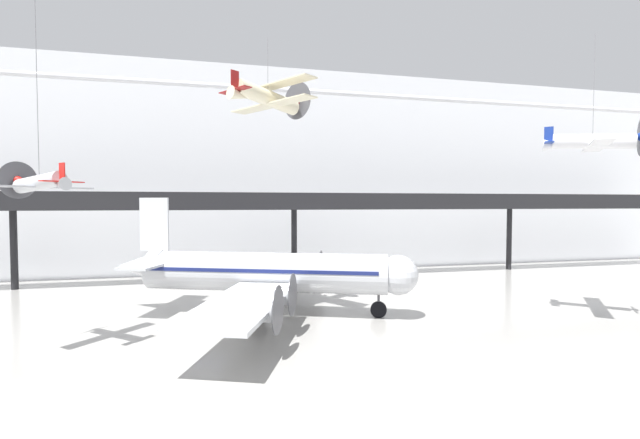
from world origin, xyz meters
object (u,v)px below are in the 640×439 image
suspended_plane_cream_biplane (268,98)px  suspended_plane_silver_racer (39,183)px  suspended_plane_white_twin (593,142)px  airliner_silver_main (264,273)px

suspended_plane_cream_biplane → suspended_plane_silver_racer: bearing=164.8°
suspended_plane_cream_biplane → suspended_plane_white_twin: bearing=-50.4°
airliner_silver_main → suspended_plane_silver_racer: 17.02m
suspended_plane_silver_racer → suspended_plane_cream_biplane: size_ratio=1.55×
suspended_plane_silver_racer → suspended_plane_cream_biplane: bearing=-118.3°
airliner_silver_main → suspended_plane_silver_racer: suspended_plane_silver_racer is taller
suspended_plane_white_twin → suspended_plane_cream_biplane: size_ratio=1.18×
suspended_plane_white_twin → suspended_plane_cream_biplane: 25.26m
airliner_silver_main → suspended_plane_cream_biplane: bearing=-57.3°
suspended_plane_white_twin → suspended_plane_silver_racer: 38.65m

